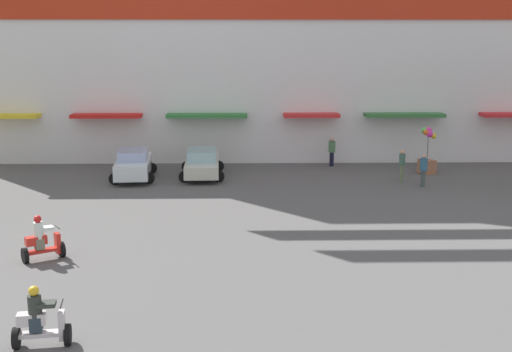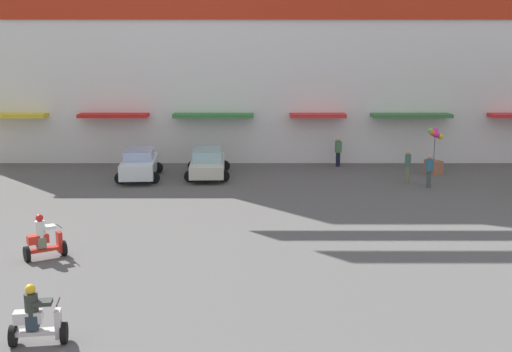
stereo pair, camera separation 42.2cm
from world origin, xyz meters
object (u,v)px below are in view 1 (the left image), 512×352
parked_car_1 (202,163)px  scooter_rider_3 (42,242)px  pedestrian_0 (332,150)px  balloon_vendor_cart (427,155)px  scooter_rider_2 (40,321)px  pedestrian_1 (423,169)px  parked_car_0 (134,164)px  pedestrian_2 (402,164)px

parked_car_1 → scooter_rider_3: size_ratio=2.94×
pedestrian_0 → balloon_vendor_cart: bearing=-24.0°
parked_car_1 → scooter_rider_2: bearing=-97.7°
balloon_vendor_cart → scooter_rider_2: bearing=-125.9°
parked_car_1 → pedestrian_1: bearing=-13.4°
parked_car_0 → balloon_vendor_cart: bearing=4.3°
scooter_rider_3 → pedestrian_2: 18.88m
parked_car_0 → pedestrian_2: (13.77, -1.15, 0.19)m
parked_car_1 → balloon_vendor_cart: balloon_vendor_cart is taller
scooter_rider_2 → balloon_vendor_cart: (14.83, 20.51, 0.34)m
scooter_rider_2 → parked_car_0: bearing=92.6°
pedestrian_1 → balloon_vendor_cart: size_ratio=0.65×
pedestrian_1 → scooter_rider_2: bearing=-128.6°
scooter_rider_2 → pedestrian_2: 22.31m
pedestrian_2 → balloon_vendor_cart: (1.92, 2.32, 0.01)m
scooter_rider_2 → pedestrian_1: 22.00m
parked_car_0 → pedestrian_0: bearing=17.2°
pedestrian_1 → scooter_rider_3: bearing=-145.2°
parked_car_0 → pedestrian_1: pedestrian_1 is taller
balloon_vendor_cart → pedestrian_2: bearing=-129.6°
pedestrian_0 → scooter_rider_2: bearing=-113.6°
parked_car_0 → scooter_rider_3: size_ratio=2.82×
scooter_rider_3 → pedestrian_1: size_ratio=0.95×
parked_car_1 → pedestrian_0: pedestrian_0 is taller
parked_car_1 → pedestrian_1: (11.06, -2.64, 0.18)m
pedestrian_0 → pedestrian_1: 6.69m
parked_car_0 → parked_car_1: parked_car_0 is taller
pedestrian_2 → pedestrian_0: bearing=123.5°
pedestrian_2 → balloon_vendor_cart: size_ratio=0.67×
parked_car_0 → balloon_vendor_cart: size_ratio=1.73×
parked_car_1 → pedestrian_1: size_ratio=2.79×
parked_car_0 → scooter_rider_2: (0.86, -19.34, -0.14)m
scooter_rider_2 → pedestrian_2: bearing=54.6°
parked_car_0 → scooter_rider_3: scooter_rider_3 is taller
pedestrian_2 → balloon_vendor_cart: bearing=50.4°
parked_car_1 → scooter_rider_2: (-2.68, -19.83, -0.10)m
pedestrian_1 → pedestrian_2: (-0.83, 1.01, 0.05)m
pedestrian_2 → scooter_rider_3: bearing=-141.2°
balloon_vendor_cart → scooter_rider_3: bearing=-139.7°
parked_car_1 → scooter_rider_3: bearing=-108.5°
parked_car_0 → pedestrian_0: 11.30m
pedestrian_0 → balloon_vendor_cart: (4.90, -2.17, 0.04)m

